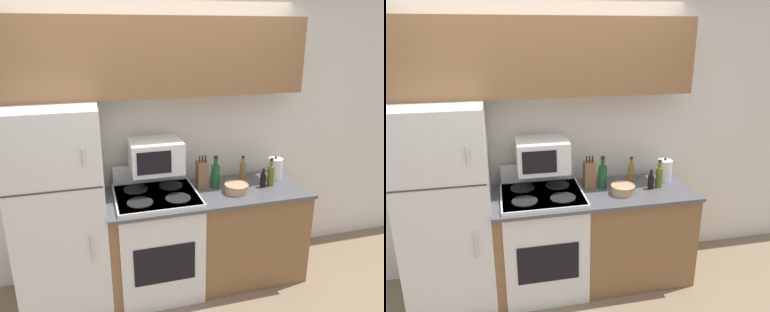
% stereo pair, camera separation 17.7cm
% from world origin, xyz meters
% --- Properties ---
extents(ground_plane, '(12.00, 12.00, 0.00)m').
position_xyz_m(ground_plane, '(0.00, 0.00, 0.00)').
color(ground_plane, '#7F6B51').
extents(wall_back, '(8.00, 0.05, 2.55)m').
position_xyz_m(wall_back, '(0.00, 0.72, 1.27)').
color(wall_back, silver).
rests_on(wall_back, ground_plane).
extents(lower_cabinets, '(1.78, 0.67, 0.91)m').
position_xyz_m(lower_cabinets, '(0.35, 0.31, 0.45)').
color(lower_cabinets, brown).
rests_on(lower_cabinets, ground_plane).
extents(refrigerator, '(0.70, 0.71, 1.73)m').
position_xyz_m(refrigerator, '(-0.89, 0.34, 0.87)').
color(refrigerator, silver).
rests_on(refrigerator, ground_plane).
extents(upper_cabinets, '(2.48, 0.31, 0.63)m').
position_xyz_m(upper_cabinets, '(0.00, 0.53, 2.05)').
color(upper_cabinets, brown).
rests_on(upper_cabinets, refrigerator).
extents(stove, '(0.70, 0.65, 1.10)m').
position_xyz_m(stove, '(-0.11, 0.30, 0.48)').
color(stove, silver).
rests_on(stove, ground_plane).
extents(microwave, '(0.44, 0.37, 0.27)m').
position_xyz_m(microwave, '(-0.08, 0.42, 1.24)').
color(microwave, silver).
rests_on(microwave, stove).
extents(knife_block, '(0.10, 0.10, 0.30)m').
position_xyz_m(knife_block, '(0.33, 0.42, 1.03)').
color(knife_block, brown).
rests_on(knife_block, lower_cabinets).
extents(bowl, '(0.21, 0.21, 0.08)m').
position_xyz_m(bowl, '(0.59, 0.22, 0.95)').
color(bowl, tan).
rests_on(bowl, lower_cabinets).
extents(bottle_soy_sauce, '(0.05, 0.05, 0.18)m').
position_xyz_m(bottle_soy_sauce, '(0.86, 0.27, 0.98)').
color(bottle_soy_sauce, black).
rests_on(bottle_soy_sauce, lower_cabinets).
extents(bottle_olive_oil, '(0.06, 0.06, 0.26)m').
position_xyz_m(bottle_olive_oil, '(0.95, 0.29, 1.01)').
color(bottle_olive_oil, '#5B6619').
rests_on(bottle_olive_oil, lower_cabinets).
extents(bottle_vinegar, '(0.06, 0.06, 0.24)m').
position_xyz_m(bottle_vinegar, '(0.75, 0.47, 1.00)').
color(bottle_vinegar, olive).
rests_on(bottle_vinegar, lower_cabinets).
extents(bottle_wine_green, '(0.08, 0.08, 0.30)m').
position_xyz_m(bottle_wine_green, '(0.44, 0.37, 1.02)').
color(bottle_wine_green, '#194C23').
rests_on(bottle_wine_green, lower_cabinets).
extents(kettle, '(0.14, 0.14, 0.22)m').
position_xyz_m(kettle, '(1.07, 0.43, 1.01)').
color(kettle, white).
rests_on(kettle, lower_cabinets).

